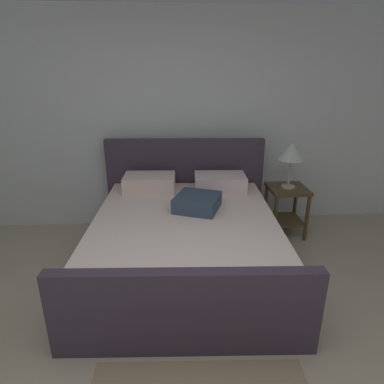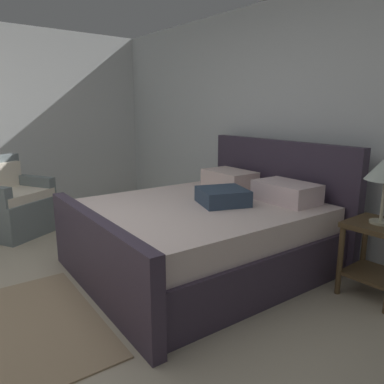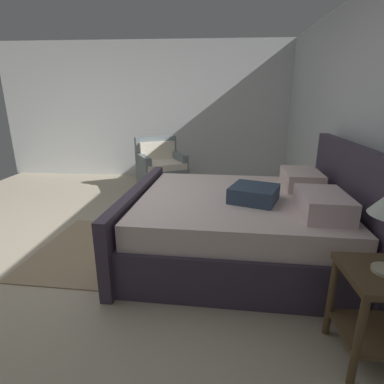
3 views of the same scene
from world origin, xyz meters
name	(u,v)px [view 2 (image 2 of 3)]	position (x,y,z in m)	size (l,w,h in m)	color
ground_plane	(21,328)	(0.00, 0.00, -0.01)	(6.35, 5.57, 0.02)	#ADA189
wall_back	(288,124)	(0.00, 2.84, 1.29)	(6.47, 0.12, 2.57)	silver
bed	(206,231)	(0.05, 1.64, 0.34)	(1.99, 2.21, 1.14)	#3A2F40
nightstand_right	(377,248)	(1.30, 2.31, 0.40)	(0.44, 0.44, 0.60)	#4E3B24
armchair	(10,204)	(-2.12, 0.46, 0.35)	(0.98, 0.98, 0.90)	slate
area_rug	(25,328)	(0.05, 0.02, 0.01)	(1.40, 0.93, 0.01)	#988062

